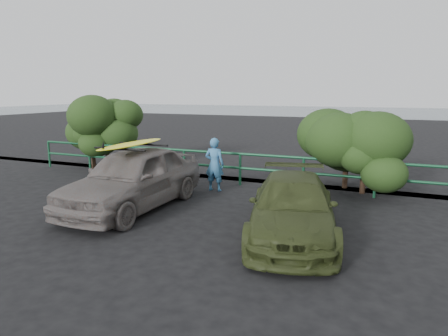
{
  "coord_description": "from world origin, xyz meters",
  "views": [
    {
      "loc": [
        5.33,
        -6.57,
        2.92
      ],
      "look_at": [
        1.78,
        1.85,
        1.17
      ],
      "focal_mm": 32.0,
      "sensor_mm": 36.0,
      "label": 1
    }
  ],
  "objects_px": {
    "sedan": "(133,178)",
    "surfboard": "(132,144)",
    "man": "(215,164)",
    "olive_vehicle": "(293,207)",
    "guardrail": "(211,167)"
  },
  "relations": [
    {
      "from": "sedan",
      "to": "guardrail",
      "type": "bearing_deg",
      "value": 80.31
    },
    {
      "from": "guardrail",
      "to": "man",
      "type": "bearing_deg",
      "value": -60.31
    },
    {
      "from": "guardrail",
      "to": "surfboard",
      "type": "bearing_deg",
      "value": -99.9
    },
    {
      "from": "man",
      "to": "surfboard",
      "type": "xyz_separation_m",
      "value": [
        -1.15,
        -2.45,
        0.85
      ]
    },
    {
      "from": "olive_vehicle",
      "to": "man",
      "type": "bearing_deg",
      "value": 123.96
    },
    {
      "from": "surfboard",
      "to": "olive_vehicle",
      "type": "bearing_deg",
      "value": -5.19
    },
    {
      "from": "sedan",
      "to": "surfboard",
      "type": "relative_size",
      "value": 1.79
    },
    {
      "from": "olive_vehicle",
      "to": "surfboard",
      "type": "relative_size",
      "value": 1.63
    },
    {
      "from": "sedan",
      "to": "surfboard",
      "type": "height_order",
      "value": "surfboard"
    },
    {
      "from": "surfboard",
      "to": "guardrail",
      "type": "bearing_deg",
      "value": 80.31
    },
    {
      "from": "guardrail",
      "to": "sedan",
      "type": "xyz_separation_m",
      "value": [
        -0.6,
        -3.42,
        0.26
      ]
    },
    {
      "from": "guardrail",
      "to": "man",
      "type": "distance_m",
      "value": 1.14
    },
    {
      "from": "olive_vehicle",
      "to": "surfboard",
      "type": "bearing_deg",
      "value": 161.84
    },
    {
      "from": "guardrail",
      "to": "sedan",
      "type": "height_order",
      "value": "sedan"
    },
    {
      "from": "man",
      "to": "surfboard",
      "type": "distance_m",
      "value": 2.84
    }
  ]
}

